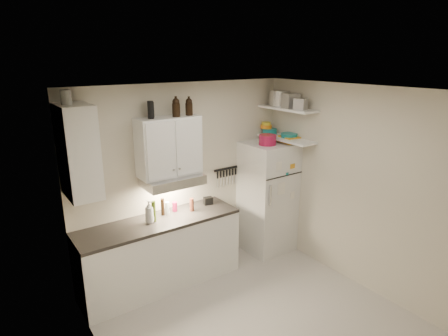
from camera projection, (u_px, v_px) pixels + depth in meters
floor at (251, 317)px, 4.38m from camera, size 3.20×3.00×0.02m
ceiling at (256, 89)px, 3.63m from camera, size 3.20×3.00×0.02m
back_wall at (184, 178)px, 5.19m from camera, size 3.20×0.02×2.60m
left_wall at (104, 259)px, 3.11m from camera, size 0.02×3.00×2.60m
right_wall at (348, 185)px, 4.89m from camera, size 0.02×3.00×2.60m
base_cabinet at (161, 254)px, 4.88m from camera, size 2.10×0.60×0.88m
countertop at (159, 222)px, 4.75m from camera, size 2.10×0.62×0.04m
upper_cabinet at (169, 146)px, 4.73m from camera, size 0.80×0.33×0.75m
side_cabinet at (78, 151)px, 3.96m from camera, size 0.33×0.55×1.00m
range_hood at (173, 180)px, 4.81m from camera, size 0.76×0.46×0.12m
fridge at (268, 197)px, 5.73m from camera, size 0.70×0.68×1.70m
shelf_hi at (287, 109)px, 5.35m from camera, size 0.30×0.95×0.03m
shelf_lo at (286, 139)px, 5.47m from camera, size 0.30×0.95×0.03m
knife_strip at (226, 169)px, 5.55m from camera, size 0.42×0.02×0.03m
dutch_oven at (268, 140)px, 5.35m from camera, size 0.29×0.29×0.15m
book_stack at (289, 139)px, 5.50m from camera, size 0.25×0.30×0.09m
spice_jar at (275, 139)px, 5.51m from camera, size 0.06×0.06×0.09m
stock_pot at (280, 98)px, 5.52m from camera, size 0.33×0.33×0.22m
tin_a at (291, 101)px, 5.27m from camera, size 0.23×0.21×0.20m
tin_b at (301, 104)px, 5.11m from camera, size 0.20×0.20×0.15m
bowl_teal at (270, 131)px, 5.71m from camera, size 0.22×0.22×0.09m
bowl_orange at (266, 127)px, 5.72m from camera, size 0.17×0.17×0.05m
bowl_yellow at (266, 123)px, 5.71m from camera, size 0.14×0.14×0.04m
plates at (289, 135)px, 5.49m from camera, size 0.31×0.31×0.06m
growler_a at (176, 107)px, 4.60m from camera, size 0.11×0.11×0.23m
growler_b at (189, 107)px, 4.71m from camera, size 0.12×0.12×0.22m
thermos_a at (151, 110)px, 4.55m from camera, size 0.08×0.08×0.19m
thermos_b at (151, 110)px, 4.45m from camera, size 0.10×0.10×0.21m
side_jar at (66, 97)px, 3.76m from camera, size 0.11×0.11×0.15m
soap_bottle at (149, 211)px, 4.63m from camera, size 0.16×0.16×0.32m
pepper_mill at (192, 205)px, 5.01m from camera, size 0.06×0.06×0.18m
oil_bottle at (154, 211)px, 4.68m from camera, size 0.06×0.06×0.27m
vinegar_bottle at (163, 207)px, 4.88m from camera, size 0.05×0.05×0.23m
clear_bottle at (167, 208)px, 4.91m from camera, size 0.07×0.07×0.17m
red_jar at (175, 207)px, 5.01m from camera, size 0.08×0.08×0.13m
caddy at (208, 201)px, 5.25m from camera, size 0.14×0.11×0.10m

